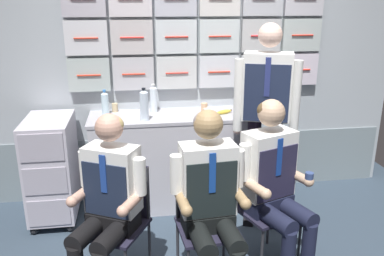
{
  "coord_description": "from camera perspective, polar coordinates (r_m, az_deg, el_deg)",
  "views": [
    {
      "loc": [
        -0.6,
        -2.58,
        1.98
      ],
      "look_at": [
        -0.18,
        0.26,
        1.05
      ],
      "focal_mm": 37.82,
      "sensor_mm": 36.0,
      "label": 1
    }
  ],
  "objects": [
    {
      "name": "snack_banana",
      "position": [
        3.86,
        4.53,
        2.29
      ],
      "size": [
        0.17,
        0.1,
        0.04
      ],
      "color": "yellow",
      "rests_on": "galley_counter"
    },
    {
      "name": "folding_chair_right",
      "position": [
        2.93,
        1.75,
        -11.65
      ],
      "size": [
        0.43,
        0.43,
        0.86
      ],
      "color": "#2D2D33",
      "rests_on": "ground"
    },
    {
      "name": "sparkling_bottle_green",
      "position": [
        3.63,
        -6.76,
        3.21
      ],
      "size": [
        0.08,
        0.08,
        0.3
      ],
      "color": "silver",
      "rests_on": "galley_counter"
    },
    {
      "name": "crew_member_left",
      "position": [
        2.78,
        -11.9,
        -9.84
      ],
      "size": [
        0.58,
        0.68,
        1.27
      ],
      "color": "black",
      "rests_on": "ground"
    },
    {
      "name": "coffee_cup_white",
      "position": [
        3.93,
        1.74,
        2.97
      ],
      "size": [
        0.06,
        0.06,
        0.08
      ],
      "color": "tan",
      "rests_on": "galley_counter"
    },
    {
      "name": "galley_counter",
      "position": [
        3.98,
        -2.68,
        -4.52
      ],
      "size": [
        1.57,
        0.53,
        0.93
      ],
      "color": "#BCBAC3",
      "rests_on": "ground"
    },
    {
      "name": "water_bottle_blue_cap",
      "position": [
        3.91,
        -5.44,
        4.13
      ],
      "size": [
        0.07,
        0.07,
        0.27
      ],
      "color": "silver",
      "rests_on": "galley_counter"
    },
    {
      "name": "crew_member_right",
      "position": [
        2.71,
        2.66,
        -9.76
      ],
      "size": [
        0.51,
        0.64,
        1.3
      ],
      "color": "black",
      "rests_on": "ground"
    },
    {
      "name": "water_bottle_clear",
      "position": [
        3.91,
        -12.16,
        3.49
      ],
      "size": [
        0.07,
        0.07,
        0.24
      ],
      "color": "silver",
      "rests_on": "galley_counter"
    },
    {
      "name": "service_trolley",
      "position": [
        3.91,
        -19.12,
        -5.17
      ],
      "size": [
        0.4,
        0.65,
        0.97
      ],
      "color": "black",
      "rests_on": "ground"
    },
    {
      "name": "espresso_cup_small",
      "position": [
        3.77,
        2.12,
        2.25
      ],
      "size": [
        0.07,
        0.07,
        0.07
      ],
      "color": "silver",
      "rests_on": "galley_counter"
    },
    {
      "name": "coffee_cup_spare",
      "position": [
        3.99,
        -10.83,
        2.88
      ],
      "size": [
        0.06,
        0.06,
        0.08
      ],
      "color": "tan",
      "rests_on": "galley_counter"
    },
    {
      "name": "galley_bulkhead",
      "position": [
        4.07,
        0.25,
        6.08
      ],
      "size": [
        4.2,
        0.14,
        2.15
      ],
      "color": "#A6AFB6",
      "rests_on": "ground"
    },
    {
      "name": "crew_member_by_counter",
      "position": [
        3.0,
        11.61,
        -7.18
      ],
      "size": [
        0.56,
        0.7,
        1.31
      ],
      "color": "black",
      "rests_on": "ground"
    },
    {
      "name": "folding_chair_by_counter",
      "position": [
        3.19,
        9.51,
        -9.34
      ],
      "size": [
        0.52,
        0.52,
        0.86
      ],
      "color": "#2D2D33",
      "rests_on": "ground"
    },
    {
      "name": "crew_member_standing",
      "position": [
        3.51,
        10.41,
        2.95
      ],
      "size": [
        0.53,
        0.37,
        1.79
      ],
      "color": "black",
      "rests_on": "ground"
    },
    {
      "name": "folding_chair_left",
      "position": [
        2.98,
        -10.08,
        -11.41
      ],
      "size": [
        0.54,
        0.54,
        0.86
      ],
      "color": "#2D2D33",
      "rests_on": "ground"
    }
  ]
}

